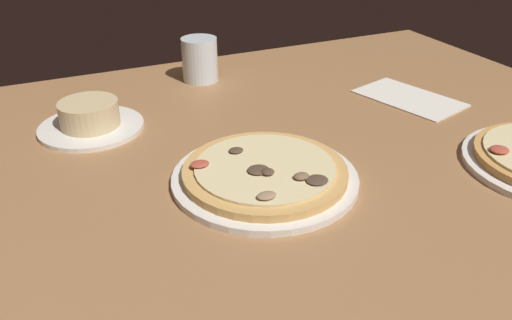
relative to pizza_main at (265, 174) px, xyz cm
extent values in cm
cube|color=#996B42|center=(-1.55, 2.82, -3.20)|extent=(150.00, 110.00, 4.00)
cylinder|color=silver|center=(0.02, 0.03, -0.70)|extent=(27.25, 27.25, 1.00)
cylinder|color=tan|center=(0.02, 0.03, 0.40)|extent=(24.04, 24.04, 1.20)
cylinder|color=beige|center=(0.02, 0.03, 1.20)|extent=(20.48, 20.48, 0.40)
ellipsoid|color=#4C3828|center=(4.58, -6.92, 1.63)|extent=(3.12, 2.86, 0.47)
ellipsoid|color=#AD4733|center=(-8.52, 3.99, 1.67)|extent=(2.78, 2.29, 0.54)
ellipsoid|color=#4C3828|center=(-1.11, -1.04, 1.65)|extent=(3.16, 2.90, 0.50)
ellipsoid|color=#4C3828|center=(-2.15, 5.62, 1.69)|extent=(2.22, 1.88, 0.57)
ellipsoid|color=#937556|center=(-3.48, -7.70, 1.74)|extent=(2.66, 1.93, 0.68)
ellipsoid|color=#4C3828|center=(-0.67, -2.29, 1.77)|extent=(1.85, 1.84, 0.74)
ellipsoid|color=brown|center=(2.99, -5.35, 1.78)|extent=(2.23, 1.84, 0.77)
ellipsoid|color=#AD4733|center=(34.00, -11.01, 1.77)|extent=(2.93, 2.70, 0.73)
cylinder|color=silver|center=(-20.03, 28.65, -0.80)|extent=(18.13, 18.13, 0.80)
cylinder|color=#D1B784|center=(-20.03, 28.65, 1.79)|extent=(10.20, 10.20, 4.37)
cylinder|color=silver|center=(5.73, 44.04, 3.38)|extent=(7.60, 7.60, 9.17)
cylinder|color=silver|center=(5.73, 44.04, 1.25)|extent=(7.00, 7.00, 4.90)
cube|color=silver|center=(39.72, 16.39, -1.05)|extent=(16.95, 22.59, 0.30)
camera|label=1|loc=(-28.70, -58.97, 38.65)|focal=36.76mm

